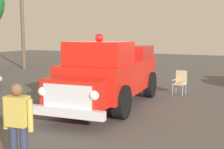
# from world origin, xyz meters

# --- Properties ---
(ground_plane) EXTENTS (60.00, 60.00, 0.00)m
(ground_plane) POSITION_xyz_m (0.00, 0.00, 0.00)
(ground_plane) COLOR #514F4C
(vintage_fire_truck) EXTENTS (6.14, 2.85, 2.59)m
(vintage_fire_truck) POSITION_xyz_m (0.39, -0.03, 1.20)
(vintage_fire_truck) COLOR black
(vintage_fire_truck) RESTS_ON ground
(lawn_chair_by_car) EXTENTS (0.53, 0.55, 1.02)m
(lawn_chair_by_car) POSITION_xyz_m (3.62, -1.78, 0.59)
(lawn_chair_by_car) COLOR #B7BABF
(lawn_chair_by_car) RESTS_ON ground
(spectator_standing) EXTENTS (0.32, 0.65, 1.68)m
(spectator_standing) POSITION_xyz_m (-5.15, -0.98, 0.96)
(spectator_standing) COLOR #2D334C
(spectator_standing) RESTS_ON ground
(utility_pole) EXTENTS (0.26, 1.70, 6.59)m
(utility_pole) POSITION_xyz_m (8.00, 11.14, 3.44)
(utility_pole) COLOR brown
(utility_pole) RESTS_ON ground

